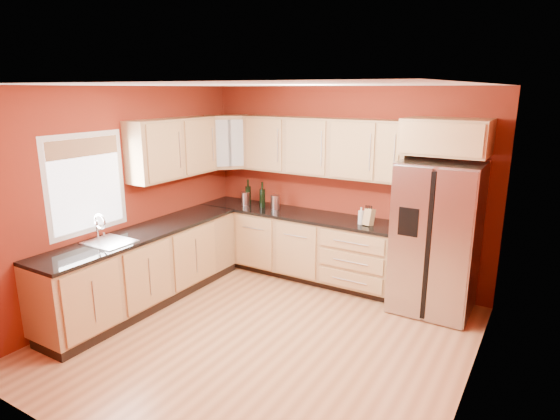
# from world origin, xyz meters

# --- Properties ---
(floor) EXTENTS (4.00, 4.00, 0.00)m
(floor) POSITION_xyz_m (0.00, 0.00, 0.00)
(floor) COLOR #A86841
(floor) RESTS_ON ground
(ceiling) EXTENTS (4.00, 4.00, 0.00)m
(ceiling) POSITION_xyz_m (0.00, 0.00, 2.60)
(ceiling) COLOR silver
(ceiling) RESTS_ON wall_back
(wall_back) EXTENTS (4.00, 0.04, 2.60)m
(wall_back) POSITION_xyz_m (0.00, 2.00, 1.30)
(wall_back) COLOR maroon
(wall_back) RESTS_ON floor
(wall_front) EXTENTS (4.00, 0.04, 2.60)m
(wall_front) POSITION_xyz_m (0.00, -2.00, 1.30)
(wall_front) COLOR maroon
(wall_front) RESTS_ON floor
(wall_left) EXTENTS (0.04, 4.00, 2.60)m
(wall_left) POSITION_xyz_m (-2.00, 0.00, 1.30)
(wall_left) COLOR maroon
(wall_left) RESTS_ON floor
(wall_right) EXTENTS (0.04, 4.00, 2.60)m
(wall_right) POSITION_xyz_m (2.00, 0.00, 1.30)
(wall_right) COLOR maroon
(wall_right) RESTS_ON floor
(base_cabinets_back) EXTENTS (2.90, 0.60, 0.88)m
(base_cabinets_back) POSITION_xyz_m (-0.55, 1.70, 0.44)
(base_cabinets_back) COLOR #9F794D
(base_cabinets_back) RESTS_ON floor
(base_cabinets_left) EXTENTS (0.60, 2.80, 0.88)m
(base_cabinets_left) POSITION_xyz_m (-1.70, 0.00, 0.44)
(base_cabinets_left) COLOR #9F794D
(base_cabinets_left) RESTS_ON floor
(countertop_back) EXTENTS (2.90, 0.62, 0.04)m
(countertop_back) POSITION_xyz_m (-0.55, 1.69, 0.90)
(countertop_back) COLOR black
(countertop_back) RESTS_ON base_cabinets_back
(countertop_left) EXTENTS (0.62, 2.80, 0.04)m
(countertop_left) POSITION_xyz_m (-1.69, 0.00, 0.90)
(countertop_left) COLOR black
(countertop_left) RESTS_ON base_cabinets_left
(upper_cabinets_back) EXTENTS (2.30, 0.33, 0.75)m
(upper_cabinets_back) POSITION_xyz_m (-0.25, 1.83, 1.83)
(upper_cabinets_back) COLOR #9F794D
(upper_cabinets_back) RESTS_ON wall_back
(upper_cabinets_left) EXTENTS (0.33, 1.35, 0.75)m
(upper_cabinets_left) POSITION_xyz_m (-1.83, 0.72, 1.83)
(upper_cabinets_left) COLOR #9F794D
(upper_cabinets_left) RESTS_ON wall_left
(corner_upper_cabinet) EXTENTS (0.67, 0.67, 0.75)m
(corner_upper_cabinet) POSITION_xyz_m (-1.67, 1.67, 1.83)
(corner_upper_cabinet) COLOR #9F794D
(corner_upper_cabinet) RESTS_ON wall_back
(over_fridge_cabinet) EXTENTS (0.92, 0.60, 0.40)m
(over_fridge_cabinet) POSITION_xyz_m (1.35, 1.70, 2.05)
(over_fridge_cabinet) COLOR #9F794D
(over_fridge_cabinet) RESTS_ON wall_back
(refrigerator) EXTENTS (0.90, 0.75, 1.78)m
(refrigerator) POSITION_xyz_m (1.35, 1.62, 0.89)
(refrigerator) COLOR silver
(refrigerator) RESTS_ON floor
(window) EXTENTS (0.03, 0.90, 1.00)m
(window) POSITION_xyz_m (-1.98, -0.50, 1.55)
(window) COLOR white
(window) RESTS_ON wall_left
(sink_faucet) EXTENTS (0.50, 0.42, 0.30)m
(sink_faucet) POSITION_xyz_m (-1.69, -0.50, 1.07)
(sink_faucet) COLOR silver
(sink_faucet) RESTS_ON countertop_left
(canister_left) EXTENTS (0.14, 0.14, 0.19)m
(canister_left) POSITION_xyz_m (-1.39, 1.68, 1.02)
(canister_left) COLOR silver
(canister_left) RESTS_ON countertop_back
(canister_right) EXTENTS (0.13, 0.13, 0.20)m
(canister_right) POSITION_xyz_m (-0.89, 1.70, 1.02)
(canister_right) COLOR silver
(canister_right) RESTS_ON countertop_back
(wine_bottle_a) EXTENTS (0.09, 0.09, 0.37)m
(wine_bottle_a) POSITION_xyz_m (-1.11, 1.70, 1.10)
(wine_bottle_a) COLOR black
(wine_bottle_a) RESTS_ON countertop_back
(wine_bottle_b) EXTENTS (0.09, 0.09, 0.37)m
(wine_bottle_b) POSITION_xyz_m (-1.38, 1.74, 1.11)
(wine_bottle_b) COLOR black
(wine_bottle_b) RESTS_ON countertop_back
(knife_block) EXTENTS (0.13, 0.12, 0.21)m
(knife_block) POSITION_xyz_m (0.52, 1.62, 1.02)
(knife_block) COLOR tan
(knife_block) RESTS_ON countertop_back
(soap_dispenser) EXTENTS (0.08, 0.08, 0.21)m
(soap_dispenser) POSITION_xyz_m (0.42, 1.62, 1.03)
(soap_dispenser) COLOR silver
(soap_dispenser) RESTS_ON countertop_back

